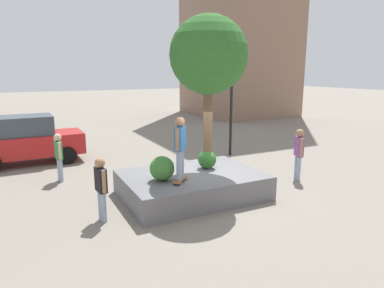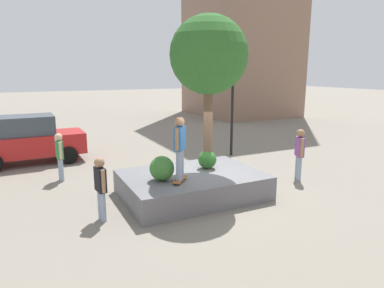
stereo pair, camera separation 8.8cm
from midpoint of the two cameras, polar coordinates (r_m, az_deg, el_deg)
ground_plane at (r=10.68m, az=2.38°, el=-8.17°), size 120.00×120.00×0.00m
planter_ledge at (r=10.31m, az=-0.25°, el=-6.83°), size 4.06×2.86×0.71m
plaza_tree at (r=10.36m, az=2.53°, el=14.49°), size 2.33×2.33×4.63m
boxwood_shrub at (r=10.66m, az=2.31°, el=-2.60°), size 0.58×0.58×0.58m
hedge_clump at (r=9.52m, az=-5.29°, el=-4.09°), size 0.69×0.69×0.69m
skateboard at (r=9.47m, az=-2.23°, el=-5.97°), size 0.70×0.73×0.07m
skateboarder at (r=9.20m, az=-2.28°, el=0.05°), size 0.46×0.48×1.73m
sedan_parked at (r=15.31m, az=-26.13°, el=0.66°), size 4.25×2.08×1.95m
traffic_light_corner at (r=14.99m, az=6.45°, el=8.74°), size 0.37×0.37×4.14m
bystander_watching at (r=12.22m, az=17.22°, el=-1.08°), size 0.40×0.55×1.78m
pedestrian_crossing at (r=8.78m, az=-15.25°, el=-6.62°), size 0.25×0.55×1.64m
passerby_with_bag at (r=12.39m, az=-21.57°, el=-1.56°), size 0.26×0.56×1.65m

